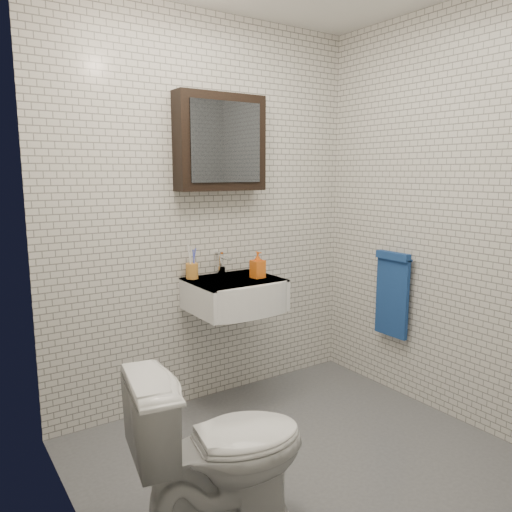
# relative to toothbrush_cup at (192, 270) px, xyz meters

# --- Properties ---
(ground) EXTENTS (2.20, 2.00, 0.01)m
(ground) POSITION_rel_toothbrush_cup_xyz_m (0.16, -0.93, -0.90)
(ground) COLOR #505158
(ground) RESTS_ON ground
(room_shell) EXTENTS (2.22, 2.02, 2.51)m
(room_shell) POSITION_rel_toothbrush_cup_xyz_m (0.16, -0.93, 0.56)
(room_shell) COLOR silver
(room_shell) RESTS_ON ground
(washbasin) EXTENTS (0.55, 0.50, 0.20)m
(washbasin) POSITION_rel_toothbrush_cup_xyz_m (0.21, -0.20, -0.15)
(washbasin) COLOR white
(washbasin) RESTS_ON room_shell
(faucet) EXTENTS (0.06, 0.20, 0.15)m
(faucet) POSITION_rel_toothbrush_cup_xyz_m (0.21, -0.00, 0.01)
(faucet) COLOR silver
(faucet) RESTS_ON washbasin
(mirror_cabinet) EXTENTS (0.60, 0.15, 0.60)m
(mirror_cabinet) POSITION_rel_toothbrush_cup_xyz_m (0.21, -0.01, 0.80)
(mirror_cabinet) COLOR black
(mirror_cabinet) RESTS_ON room_shell
(towel_rail) EXTENTS (0.09, 0.30, 0.58)m
(towel_rail) POSITION_rel_toothbrush_cup_xyz_m (1.21, -0.58, -0.18)
(towel_rail) COLOR silver
(towel_rail) RESTS_ON room_shell
(toothbrush_cup) EXTENTS (0.08, 0.08, 0.22)m
(toothbrush_cup) POSITION_rel_toothbrush_cup_xyz_m (0.00, 0.00, 0.00)
(toothbrush_cup) COLOR #CD8633
(toothbrush_cup) RESTS_ON washbasin
(soap_bottle) EXTENTS (0.08, 0.08, 0.17)m
(soap_bottle) POSITION_rel_toothbrush_cup_xyz_m (0.36, -0.21, 0.03)
(soap_bottle) COLOR orange
(soap_bottle) RESTS_ON washbasin
(toilet) EXTENTS (0.79, 0.54, 0.75)m
(toilet) POSITION_rel_toothbrush_cup_xyz_m (-0.44, -1.11, -0.53)
(toilet) COLOR white
(toilet) RESTS_ON ground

